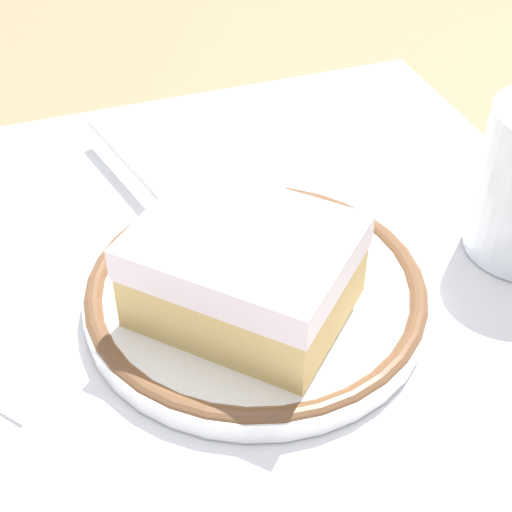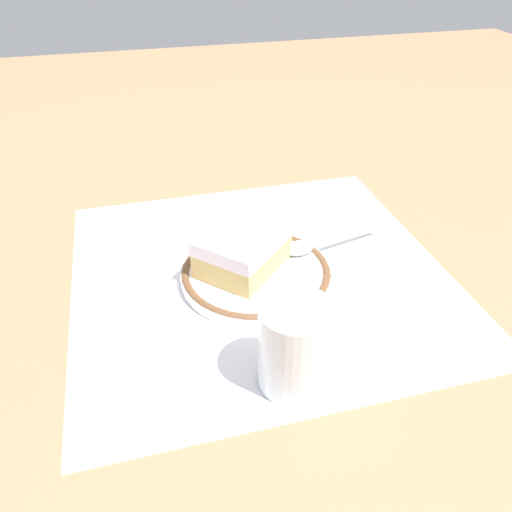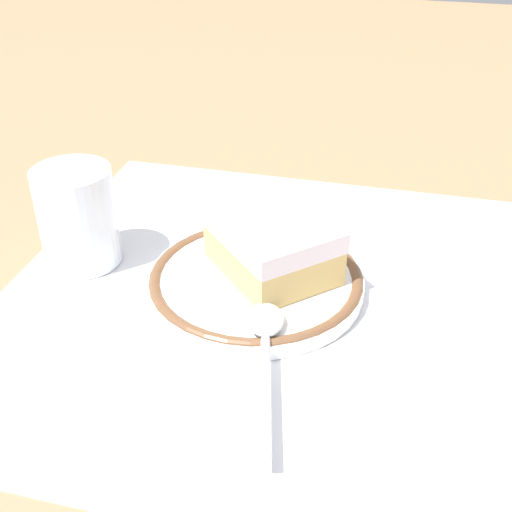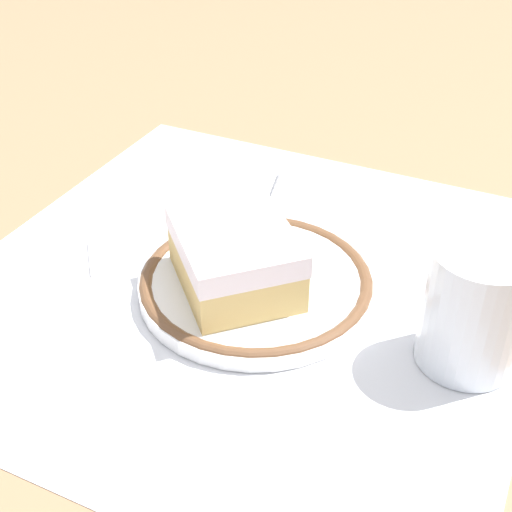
% 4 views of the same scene
% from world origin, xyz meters
% --- Properties ---
extents(ground_plane, '(2.40, 2.40, 0.00)m').
position_xyz_m(ground_plane, '(0.00, 0.00, 0.00)').
color(ground_plane, '#9E7551').
extents(placemat, '(0.43, 0.44, 0.00)m').
position_xyz_m(placemat, '(0.00, 0.00, 0.00)').
color(placemat, white).
rests_on(placemat, ground_plane).
extents(plate, '(0.18, 0.18, 0.02)m').
position_xyz_m(plate, '(-0.01, 0.01, 0.01)').
color(plate, white).
rests_on(plate, placemat).
extents(cake_slice, '(0.13, 0.13, 0.05)m').
position_xyz_m(cake_slice, '(-0.00, 0.02, 0.04)').
color(cake_slice, '#DBB76B').
rests_on(cake_slice, plate).
extents(spoon, '(0.05, 0.14, 0.01)m').
position_xyz_m(spoon, '(0.02, -0.07, 0.02)').
color(spoon, silver).
rests_on(spoon, plate).
extents(napkin, '(0.13, 0.12, 0.00)m').
position_xyz_m(napkin, '(-0.14, -0.13, 0.00)').
color(napkin, white).
rests_on(napkin, placemat).
extents(sugar_packet, '(0.05, 0.06, 0.01)m').
position_xyz_m(sugar_packet, '(0.12, 0.02, 0.00)').
color(sugar_packet, white).
rests_on(sugar_packet, placemat).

